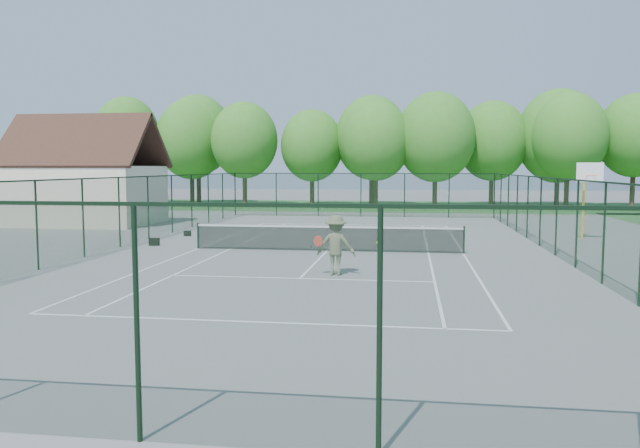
{
  "coord_description": "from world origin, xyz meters",
  "views": [
    {
      "loc": [
        3.33,
        -25.17,
        3.45
      ],
      "look_at": [
        0.0,
        -2.0,
        1.3
      ],
      "focal_mm": 35.0,
      "sensor_mm": 36.0,
      "label": 1
    }
  ],
  "objects": [
    {
      "name": "basketball_goal",
      "position": [
        11.61,
        5.71,
        2.57
      ],
      "size": [
        1.2,
        1.43,
        3.65
      ],
      "color": "yellow",
      "rests_on": "ground"
    },
    {
      "name": "sports_bag_b",
      "position": [
        -7.65,
        4.57,
        0.13
      ],
      "size": [
        0.34,
        0.22,
        0.26
      ],
      "primitive_type": "cube",
      "rotation": [
        0.0,
        0.0,
        0.03
      ],
      "color": "black",
      "rests_on": "ground"
    },
    {
      "name": "grass_far",
      "position": [
        0.0,
        30.0,
        0.01
      ],
      "size": [
        80.0,
        16.0,
        0.01
      ],
      "primitive_type": "cube",
      "color": "#2F6D2D",
      "rests_on": "ground"
    },
    {
      "name": "tree_line_far",
      "position": [
        0.0,
        30.0,
        5.99
      ],
      "size": [
        39.4,
        6.4,
        9.7
      ],
      "color": "#402E1D",
      "rests_on": "ground"
    },
    {
      "name": "court_lines",
      "position": [
        0.0,
        0.0,
        0.0
      ],
      "size": [
        11.05,
        23.85,
        0.01
      ],
      "color": "white",
      "rests_on": "ground"
    },
    {
      "name": "tennis_net",
      "position": [
        0.0,
        0.0,
        0.58
      ],
      "size": [
        11.08,
        0.08,
        1.1
      ],
      "color": "black",
      "rests_on": "ground"
    },
    {
      "name": "utility_building",
      "position": [
        -16.0,
        10.0,
        3.12
      ],
      "size": [
        8.6,
        6.27,
        6.63
      ],
      "color": "#EEE8C5",
      "rests_on": "ground"
    },
    {
      "name": "tennis_player",
      "position": [
        1.02,
        -5.57,
        0.96
      ],
      "size": [
        2.2,
        0.84,
        1.92
      ],
      "color": "#616548",
      "rests_on": "ground"
    },
    {
      "name": "sports_bag_a",
      "position": [
        -7.76,
        0.71,
        0.17
      ],
      "size": [
        0.43,
        0.27,
        0.34
      ],
      "primitive_type": "cube",
      "rotation": [
        0.0,
        0.0,
        0.06
      ],
      "color": "black",
      "rests_on": "ground"
    },
    {
      "name": "fence_enclosure",
      "position": [
        0.0,
        0.0,
        1.56
      ],
      "size": [
        18.05,
        36.05,
        3.02
      ],
      "color": "#18361D",
      "rests_on": "ground"
    },
    {
      "name": "ground",
      "position": [
        0.0,
        0.0,
        0.0
      ],
      "size": [
        140.0,
        140.0,
        0.0
      ],
      "primitive_type": "plane",
      "color": "gray",
      "rests_on": "ground"
    }
  ]
}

